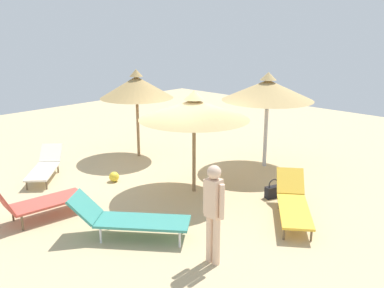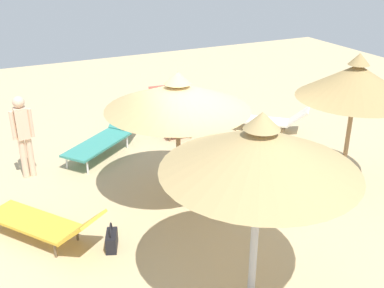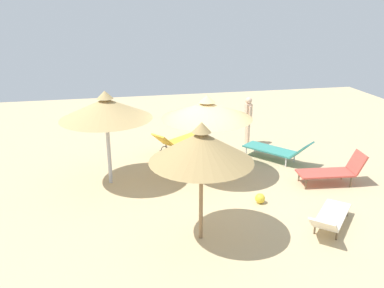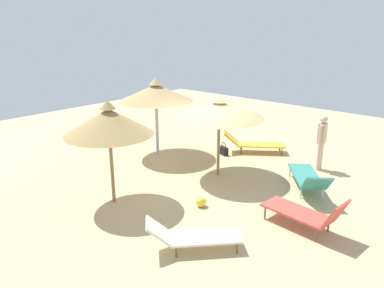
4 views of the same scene
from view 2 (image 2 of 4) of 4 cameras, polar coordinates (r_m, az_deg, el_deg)
ground at (r=9.19m, az=2.30°, el=-6.40°), size 24.00×24.00×0.10m
parasol_umbrella_near_left at (r=9.24m, az=19.70°, el=7.34°), size 2.22×2.22×2.70m
parasol_umbrella_edge at (r=8.18m, az=-1.79°, el=5.95°), size 2.64×2.64×2.51m
parasol_umbrella_center at (r=5.75m, az=8.48°, el=-0.71°), size 2.56×2.56×2.72m
lounge_chair_back at (r=10.86m, az=-10.73°, el=0.85°), size 1.93×2.21×0.85m
lounge_chair_far_left at (r=12.14m, az=9.79°, el=3.03°), size 1.73×1.82×0.70m
lounge_chair_near_right at (r=12.20m, az=-2.84°, el=3.97°), size 1.91×0.85×0.94m
lounge_chair_front at (r=8.00m, az=-17.69°, el=-9.34°), size 2.15×1.81×0.77m
person_standing_far_right at (r=9.97m, az=-20.21°, el=1.41°), size 0.24×0.43×1.78m
handbag at (r=7.70m, az=-9.93°, el=-11.64°), size 0.43×0.30×0.47m
beach_ball at (r=10.56m, az=6.00°, el=-1.14°), size 0.27×0.27×0.27m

